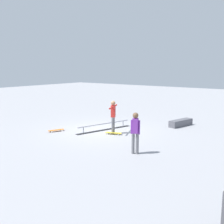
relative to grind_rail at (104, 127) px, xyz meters
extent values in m
plane|color=#9E9EA3|center=(0.15, -0.04, -0.16)|extent=(60.00, 60.00, 0.00)
cube|color=black|center=(0.00, 0.00, -0.15)|extent=(3.29, 1.12, 0.01)
cylinder|color=gray|center=(-1.23, 0.34, 0.01)|extent=(0.04, 0.04, 0.33)
cylinder|color=gray|center=(1.23, -0.34, 0.01)|extent=(0.04, 0.04, 0.33)
cylinder|color=gray|center=(0.00, 0.00, 0.18)|extent=(3.08, 0.89, 0.05)
cube|color=#595960|center=(-3.29, 2.79, 0.02)|extent=(1.66, 0.80, 0.36)
cylinder|color=slate|center=(0.41, 0.85, 0.26)|extent=(0.16, 0.16, 0.82)
cylinder|color=slate|center=(0.26, 0.79, 0.26)|extent=(0.16, 0.16, 0.82)
cube|color=red|center=(0.33, 0.82, 0.96)|extent=(0.27, 0.26, 0.58)
sphere|color=#A87A56|center=(0.33, 0.82, 1.36)|extent=(0.22, 0.22, 0.22)
cylinder|color=red|center=(0.69, 0.96, 1.18)|extent=(0.54, 0.27, 0.08)
cylinder|color=red|center=(-0.02, 0.68, 1.18)|extent=(0.54, 0.27, 0.08)
cube|color=yellow|center=(0.46, 0.93, -0.08)|extent=(0.47, 0.82, 0.02)
cylinder|color=white|center=(0.25, 1.14, -0.13)|extent=(0.05, 0.06, 0.05)
cylinder|color=white|center=(0.47, 1.22, -0.13)|extent=(0.05, 0.06, 0.05)
cylinder|color=white|center=(0.45, 0.63, -0.13)|extent=(0.05, 0.06, 0.05)
cylinder|color=white|center=(0.66, 0.72, -0.13)|extent=(0.05, 0.06, 0.05)
cylinder|color=slate|center=(2.38, 3.29, 0.25)|extent=(0.15, 0.15, 0.80)
cylinder|color=slate|center=(2.32, 3.44, 0.25)|extent=(0.15, 0.15, 0.80)
cube|color=purple|center=(2.35, 3.36, 0.93)|extent=(0.25, 0.26, 0.57)
sphere|color=brown|center=(2.35, 3.36, 1.32)|extent=(0.22, 0.22, 0.22)
cylinder|color=purple|center=(2.41, 3.23, 0.88)|extent=(0.10, 0.10, 0.53)
cylinder|color=purple|center=(2.30, 3.49, 0.88)|extent=(0.10, 0.10, 0.53)
cube|color=orange|center=(1.74, -1.75, -0.08)|extent=(0.81, 0.50, 0.02)
cylinder|color=white|center=(2.03, -1.75, -0.13)|extent=(0.06, 0.05, 0.05)
cylinder|color=white|center=(1.94, -1.96, -0.13)|extent=(0.06, 0.05, 0.05)
cylinder|color=white|center=(1.53, -1.53, -0.13)|extent=(0.06, 0.05, 0.05)
cylinder|color=white|center=(1.44, -1.75, -0.13)|extent=(0.06, 0.05, 0.05)
camera|label=1|loc=(10.86, 8.67, 3.14)|focal=43.93mm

